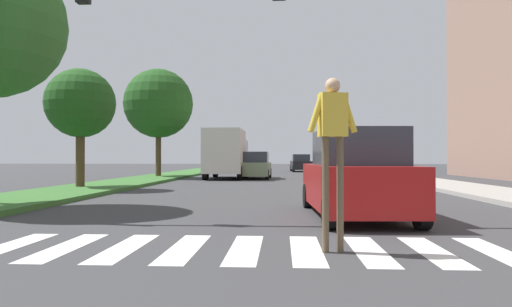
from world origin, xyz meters
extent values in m
plane|color=#38383A|center=(0.00, 30.00, 0.00)|extent=(140.00, 140.00, 0.00)
cube|color=silver|center=(-3.60, 8.30, 0.00)|extent=(0.45, 2.20, 0.01)
cube|color=silver|center=(-2.70, 8.30, 0.00)|extent=(0.45, 2.20, 0.01)
cube|color=silver|center=(-1.80, 8.30, 0.00)|extent=(0.45, 2.20, 0.01)
cube|color=silver|center=(-0.90, 8.30, 0.00)|extent=(0.45, 2.20, 0.01)
cube|color=silver|center=(0.00, 8.30, 0.00)|extent=(0.45, 2.20, 0.01)
cube|color=silver|center=(0.90, 8.30, 0.00)|extent=(0.45, 2.20, 0.01)
cube|color=silver|center=(1.80, 8.30, 0.00)|extent=(0.45, 2.20, 0.01)
cube|color=silver|center=(2.70, 8.30, 0.00)|extent=(0.45, 2.20, 0.01)
cube|color=silver|center=(3.60, 8.30, 0.00)|extent=(0.45, 2.20, 0.01)
cube|color=#386B2D|center=(-7.41, 28.00, 0.07)|extent=(3.29, 64.00, 0.15)
cylinder|color=#4C3823|center=(-7.86, 19.98, 1.46)|extent=(0.36, 0.36, 2.62)
sphere|color=#1E4C19|center=(-7.86, 19.98, 3.63)|extent=(2.88, 2.88, 2.88)
cylinder|color=#4C3823|center=(-7.61, 30.99, 1.86)|extent=(0.36, 0.36, 3.43)
sphere|color=#1E4C19|center=(-7.61, 30.99, 4.94)|extent=(4.56, 4.56, 4.56)
cube|color=#9E9991|center=(8.19, 28.00, 0.07)|extent=(3.00, 64.00, 0.15)
cylinder|color=brown|center=(1.38, 8.20, 0.82)|extent=(0.12, 0.12, 1.65)
cylinder|color=brown|center=(1.16, 8.14, 0.82)|extent=(0.12, 0.12, 1.65)
cube|color=gold|center=(1.27, 8.17, 1.96)|extent=(0.43, 0.32, 0.62)
cylinder|color=gold|center=(1.50, 8.23, 1.99)|extent=(0.28, 0.15, 0.58)
cylinder|color=gold|center=(1.04, 8.11, 1.99)|extent=(0.28, 0.15, 0.58)
sphere|color=tan|center=(1.27, 8.17, 2.38)|extent=(0.27, 0.27, 0.22)
cube|color=maroon|center=(2.20, 12.08, 0.70)|extent=(2.12, 4.69, 0.96)
cube|color=#2D333D|center=(2.21, 11.85, 1.58)|extent=(1.79, 2.61, 0.79)
cylinder|color=black|center=(1.24, 13.88, 0.32)|extent=(0.25, 0.65, 0.64)
cylinder|color=black|center=(2.98, 13.97, 0.32)|extent=(0.25, 0.65, 0.64)
cylinder|color=black|center=(1.43, 10.19, 0.32)|extent=(0.25, 0.65, 0.64)
cylinder|color=black|center=(3.16, 10.27, 0.32)|extent=(0.25, 0.65, 0.64)
cube|color=gray|center=(-1.08, 30.60, 0.63)|extent=(1.80, 4.43, 0.83)
cube|color=#2D333D|center=(-1.09, 30.38, 1.39)|extent=(1.54, 2.01, 0.68)
cylinder|color=black|center=(-1.83, 32.37, 0.32)|extent=(0.23, 0.64, 0.64)
cylinder|color=black|center=(-0.27, 32.34, 0.32)|extent=(0.23, 0.64, 0.64)
cylinder|color=black|center=(-1.89, 28.87, 0.32)|extent=(0.23, 0.64, 0.64)
cylinder|color=black|center=(-0.34, 28.84, 0.32)|extent=(0.23, 0.64, 0.64)
cube|color=black|center=(2.42, 45.63, 0.62)|extent=(2.02, 4.62, 0.80)
cube|color=#2D333D|center=(2.41, 45.86, 1.35)|extent=(1.70, 2.11, 0.66)
cylinder|color=black|center=(3.33, 43.84, 0.32)|extent=(0.24, 0.65, 0.64)
cylinder|color=black|center=(1.65, 43.77, 0.32)|extent=(0.24, 0.65, 0.64)
cylinder|color=black|center=(3.19, 47.49, 0.32)|extent=(0.24, 0.65, 0.64)
cylinder|color=black|center=(1.51, 47.42, 0.32)|extent=(0.24, 0.65, 0.64)
cube|color=#B7B7BC|center=(-3.01, 32.74, 1.45)|extent=(2.30, 2.00, 2.20)
cube|color=beige|center=(-3.01, 29.64, 1.75)|extent=(2.30, 4.20, 2.70)
cylinder|color=black|center=(-4.06, 32.74, 0.45)|extent=(0.30, 0.90, 0.90)
cylinder|color=black|center=(-1.96, 32.74, 0.45)|extent=(0.30, 0.90, 0.90)
cylinder|color=black|center=(-4.06, 28.59, 0.45)|extent=(0.30, 0.90, 0.90)
cylinder|color=black|center=(-1.96, 28.59, 0.45)|extent=(0.30, 0.90, 0.90)
camera|label=1|loc=(0.54, 1.70, 1.35)|focal=31.53mm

